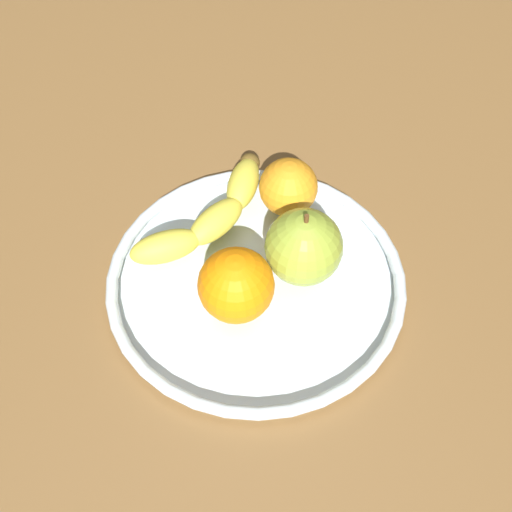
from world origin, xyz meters
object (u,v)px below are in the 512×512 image
banana (211,214)px  orange_back_left (288,187)px  apple (304,247)px  orange_front_right (236,285)px  fruit_bowl (256,279)px

banana → orange_back_left: (7.24, -4.07, 1.48)cm
orange_back_left → apple: bearing=-127.9°
banana → apple: (2.05, -10.75, 2.16)cm
apple → orange_back_left: apple is taller
banana → orange_front_right: bearing=-123.2°
banana → orange_front_right: (-5.40, -9.18, 1.96)cm
apple → orange_front_right: (-7.44, 1.58, -0.20)cm
banana → orange_back_left: size_ratio=3.19×
fruit_bowl → apple: size_ratio=3.59×
fruit_bowl → apple: bearing=-39.4°
orange_front_right → orange_back_left: orange_front_right is taller
orange_front_right → banana: bearing=59.5°
banana → apple: apple is taller
fruit_bowl → orange_front_right: size_ratio=4.20×
orange_front_right → orange_back_left: 13.64cm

